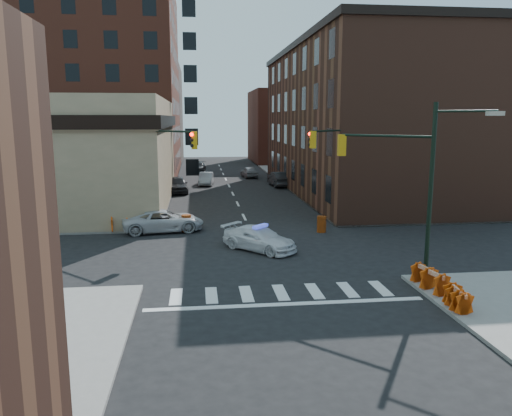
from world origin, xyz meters
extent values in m
plane|color=black|center=(0.00, 0.00, 0.00)|extent=(140.00, 140.00, 0.00)
cube|color=gray|center=(-23.00, 32.75, 0.07)|extent=(34.00, 54.50, 0.15)
cube|color=gray|center=(23.00, 32.75, 0.07)|extent=(34.00, 54.50, 0.15)
cube|color=#9E8767|center=(-17.00, 16.50, 4.50)|extent=(22.00, 22.00, 9.00)
cube|color=brown|center=(-18.50, 40.00, 12.00)|extent=(25.00, 25.00, 24.00)
cube|color=#502C20|center=(13.00, 22.50, 7.00)|extent=(14.00, 34.00, 14.00)
cube|color=brown|center=(-16.00, 62.00, 8.00)|extent=(20.00, 18.00, 16.00)
cube|color=brown|center=(14.00, 58.00, 6.00)|extent=(16.00, 16.00, 12.00)
cylinder|color=black|center=(6.80, -6.30, 4.15)|extent=(0.20, 0.20, 8.00)
cylinder|color=black|center=(6.80, -6.30, 0.40)|extent=(0.44, 0.44, 0.50)
cylinder|color=black|center=(5.21, -4.71, 6.65)|extent=(3.27, 3.27, 0.12)
cube|color=#BF8C0C|center=(3.62, -3.12, 6.15)|extent=(0.35, 0.35, 1.05)
sphere|color=#FF0C05|center=(3.77, -2.96, 6.50)|extent=(0.22, 0.22, 0.22)
sphere|color=black|center=(3.77, -2.96, 6.17)|extent=(0.22, 0.22, 0.22)
sphere|color=black|center=(3.77, -2.96, 5.84)|extent=(0.22, 0.22, 0.22)
cylinder|color=black|center=(7.65, -7.15, 7.75)|extent=(1.91, 1.91, 0.10)
cube|color=#99998C|center=(8.50, -8.00, 7.65)|extent=(0.70, 0.25, 0.18)
cylinder|color=black|center=(-6.80, 6.30, 4.15)|extent=(0.20, 0.20, 8.00)
cylinder|color=black|center=(-6.80, 6.30, 0.40)|extent=(0.44, 0.44, 0.50)
cylinder|color=black|center=(-5.21, 4.71, 6.65)|extent=(3.27, 3.27, 0.12)
cube|color=#BF8C0C|center=(-3.62, 3.12, 6.15)|extent=(0.35, 0.35, 1.05)
sphere|color=#FF0C05|center=(-3.77, 2.96, 6.50)|extent=(0.22, 0.22, 0.22)
sphere|color=black|center=(-3.77, 2.96, 6.17)|extent=(0.22, 0.22, 0.22)
sphere|color=black|center=(-3.77, 2.96, 5.84)|extent=(0.22, 0.22, 0.22)
cylinder|color=black|center=(6.80, 6.30, 4.15)|extent=(0.20, 0.20, 8.00)
cylinder|color=black|center=(6.80, 6.30, 0.40)|extent=(0.44, 0.44, 0.50)
cylinder|color=black|center=(5.21, 4.71, 6.65)|extent=(3.27, 3.27, 0.12)
cube|color=#BF8C0C|center=(3.62, 3.12, 6.15)|extent=(0.35, 0.35, 1.05)
sphere|color=#FF0C05|center=(3.46, 3.27, 6.50)|extent=(0.22, 0.22, 0.22)
sphere|color=black|center=(3.46, 3.27, 6.17)|extent=(0.22, 0.22, 0.22)
sphere|color=black|center=(3.46, 3.27, 5.84)|extent=(0.22, 0.22, 0.22)
cylinder|color=black|center=(7.50, 26.00, 1.45)|extent=(0.24, 0.24, 2.60)
sphere|color=brown|center=(7.50, 26.00, 3.50)|extent=(3.00, 3.00, 3.00)
cylinder|color=black|center=(7.50, 34.00, 1.45)|extent=(0.24, 0.24, 2.60)
sphere|color=brown|center=(7.50, 34.00, 3.50)|extent=(3.00, 3.00, 3.00)
imported|color=white|center=(-0.04, 0.33, 0.67)|extent=(4.55, 4.62, 1.34)
imported|color=#BBBBBF|center=(-5.80, 5.80, 0.74)|extent=(5.63, 3.22, 1.48)
imported|color=black|center=(-5.50, 23.40, 0.82)|extent=(2.35, 4.99, 1.65)
imported|color=#9B9EA4|center=(-2.50, 29.02, 0.70)|extent=(1.87, 4.37, 1.40)
imported|color=black|center=(-3.35, 43.33, 0.67)|extent=(2.47, 4.85, 1.35)
imported|color=black|center=(5.50, 26.92, 0.81)|extent=(2.10, 5.06, 1.63)
imported|color=gray|center=(3.10, 35.70, 0.70)|extent=(2.08, 4.26, 1.40)
imported|color=black|center=(-9.19, 7.18, 1.00)|extent=(0.74, 0.71, 1.71)
imported|color=black|center=(-10.28, 6.35, 0.93)|extent=(0.85, 0.71, 1.56)
imported|color=black|center=(-11.40, 7.03, 0.96)|extent=(1.02, 0.63, 1.61)
cylinder|color=#E1470A|center=(4.62, 4.37, 0.54)|extent=(0.70, 0.70, 1.08)
cylinder|color=#D74B0A|center=(-4.28, 5.60, 0.57)|extent=(0.72, 0.72, 1.13)
camera|label=1|loc=(-3.50, -27.16, 7.48)|focal=35.00mm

